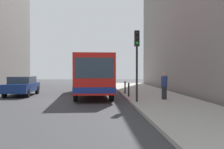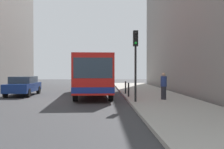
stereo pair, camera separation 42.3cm
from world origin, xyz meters
TOP-DOWN VIEW (x-y plane):
  - ground_plane at (0.00, 0.00)m, footprint 80.00×80.00m
  - sidewalk at (5.40, 0.00)m, footprint 4.40×40.00m
  - building_right at (11.50, 4.00)m, footprint 7.00×32.00m
  - bus at (0.91, 3.26)m, footprint 2.89×11.10m
  - car_beside_bus at (-4.52, 3.21)m, footprint 1.88×4.41m
  - car_behind_bus at (0.18, 13.28)m, footprint 2.01×4.47m
  - traffic_light at (3.55, -2.47)m, footprint 0.28×0.33m
  - bollard_near at (3.45, 0.54)m, footprint 0.11×0.11m
  - bollard_mid at (3.45, 2.85)m, footprint 0.11×0.11m
  - pedestrian_near_signal at (5.44, -1.39)m, footprint 0.38×0.38m

SIDE VIEW (x-z plane):
  - ground_plane at x=0.00m, z-range 0.00..0.00m
  - sidewalk at x=5.40m, z-range 0.00..0.15m
  - bollard_near at x=3.45m, z-range 0.15..1.10m
  - bollard_mid at x=3.45m, z-range 0.15..1.10m
  - car_beside_bus at x=-4.52m, z-range 0.04..1.52m
  - car_behind_bus at x=0.18m, z-range 0.04..1.52m
  - pedestrian_near_signal at x=5.44m, z-range 0.15..1.81m
  - bus at x=0.91m, z-range 0.23..3.23m
  - traffic_light at x=3.55m, z-range 0.96..5.06m
  - building_right at x=11.50m, z-range 0.00..14.91m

